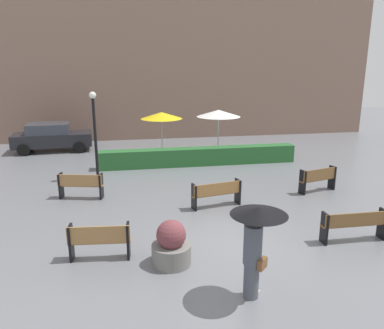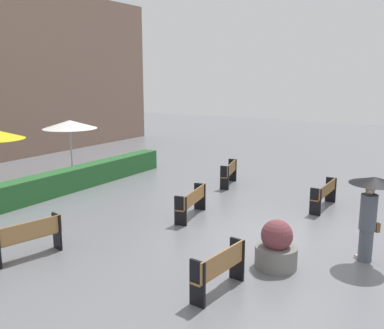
% 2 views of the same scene
% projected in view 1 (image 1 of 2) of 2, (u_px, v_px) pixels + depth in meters
% --- Properties ---
extents(ground_plane, '(60.00, 60.00, 0.00)m').
position_uv_depth(ground_plane, '(233.00, 245.00, 10.20)').
color(ground_plane, slate).
extents(bench_near_left, '(1.54, 0.49, 0.92)m').
position_uv_depth(bench_near_left, '(99.00, 239.00, 9.29)').
color(bench_near_left, '#9E7242').
rests_on(bench_near_left, ground).
extents(bench_near_right, '(1.86, 0.38, 0.87)m').
position_uv_depth(bench_near_right, '(355.00, 224.00, 10.26)').
color(bench_near_right, brown).
rests_on(bench_near_right, ground).
extents(bench_far_left, '(1.63, 0.72, 0.92)m').
position_uv_depth(bench_far_left, '(80.00, 184.00, 13.58)').
color(bench_far_left, '#9E7242').
rests_on(bench_far_left, ground).
extents(bench_mid_center, '(1.79, 0.69, 0.88)m').
position_uv_depth(bench_mid_center, '(217.00, 192.00, 12.78)').
color(bench_mid_center, olive).
rests_on(bench_mid_center, ground).
extents(bench_far_right, '(1.60, 0.71, 0.92)m').
position_uv_depth(bench_far_right, '(318.00, 178.00, 14.31)').
color(bench_far_right, brown).
rests_on(bench_far_right, ground).
extents(pedestrian_with_umbrella, '(1.15, 1.15, 2.03)m').
position_uv_depth(pedestrian_with_umbrella, '(256.00, 236.00, 7.53)').
color(pedestrian_with_umbrella, '#4C515B').
rests_on(pedestrian_with_umbrella, ground).
extents(planter_pot, '(0.96, 0.96, 1.13)m').
position_uv_depth(planter_pot, '(171.00, 245.00, 9.11)').
color(planter_pot, slate).
rests_on(planter_pot, ground).
extents(lamp_post, '(0.28, 0.28, 3.67)m').
position_uv_depth(lamp_post, '(95.00, 127.00, 15.36)').
color(lamp_post, black).
rests_on(lamp_post, ground).
extents(patio_umbrella_yellow, '(2.20, 2.20, 2.29)m').
position_uv_depth(patio_umbrella_yellow, '(162.00, 115.00, 19.95)').
color(patio_umbrella_yellow, silver).
rests_on(patio_umbrella_yellow, ground).
extents(patio_umbrella_white, '(2.27, 2.27, 2.45)m').
position_uv_depth(patio_umbrella_white, '(219.00, 113.00, 19.53)').
color(patio_umbrella_white, silver).
rests_on(patio_umbrella_white, ground).
extents(hedge_strip, '(9.52, 0.70, 0.84)m').
position_uv_depth(hedge_strip, '(199.00, 156.00, 18.21)').
color(hedge_strip, '#28602D').
rests_on(hedge_strip, ground).
extents(building_facade, '(28.00, 1.20, 8.86)m').
position_uv_depth(building_facade, '(164.00, 69.00, 24.27)').
color(building_facade, '#846656').
rests_on(building_facade, ground).
extents(parked_car, '(4.30, 2.18, 1.57)m').
position_uv_depth(parked_car, '(52.00, 137.00, 21.05)').
color(parked_car, black).
rests_on(parked_car, ground).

